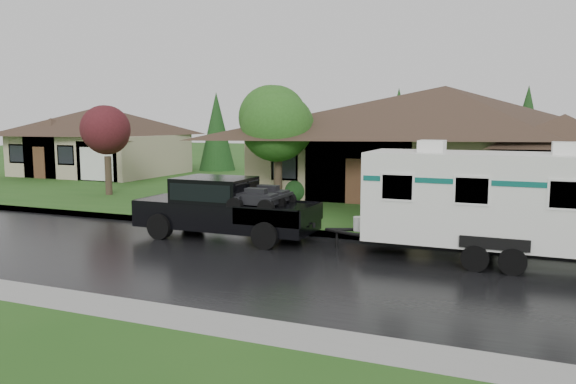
# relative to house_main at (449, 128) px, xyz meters

# --- Properties ---
(ground) EXTENTS (140.00, 140.00, 0.00)m
(ground) POSITION_rel_house_main_xyz_m (-2.29, -13.84, -3.59)
(ground) COLOR #255219
(ground) RESTS_ON ground
(road) EXTENTS (140.00, 8.00, 0.01)m
(road) POSITION_rel_house_main_xyz_m (-2.29, -15.84, -3.59)
(road) COLOR black
(road) RESTS_ON ground
(curb) EXTENTS (140.00, 0.50, 0.15)m
(curb) POSITION_rel_house_main_xyz_m (-2.29, -11.59, -3.52)
(curb) COLOR gray
(curb) RESTS_ON ground
(lawn) EXTENTS (140.00, 26.00, 0.15)m
(lawn) POSITION_rel_house_main_xyz_m (-2.29, 1.16, -3.52)
(lawn) COLOR #255219
(lawn) RESTS_ON ground
(house_main) EXTENTS (19.44, 10.80, 6.90)m
(house_main) POSITION_rel_house_main_xyz_m (0.00, 0.00, 0.00)
(house_main) COLOR tan
(house_main) RESTS_ON lawn
(house_far) EXTENTS (10.80, 8.64, 5.80)m
(house_far) POSITION_rel_house_main_xyz_m (-24.07, 2.02, -0.62)
(house_far) COLOR #C0AE8E
(house_far) RESTS_ON lawn
(tree_left_green) EXTENTS (3.23, 3.23, 5.35)m
(tree_left_green) POSITION_rel_house_main_xyz_m (-6.71, -6.56, 0.27)
(tree_left_green) COLOR #382B1E
(tree_left_green) RESTS_ON lawn
(tree_red) EXTENTS (2.75, 2.75, 4.56)m
(tree_red) POSITION_rel_house_main_xyz_m (-16.32, -6.61, -0.28)
(tree_red) COLOR #382B1E
(tree_red) RESTS_ON lawn
(shrub_row) EXTENTS (13.60, 1.00, 1.00)m
(shrub_row) POSITION_rel_house_main_xyz_m (-0.29, -4.54, -2.94)
(shrub_row) COLOR #143814
(shrub_row) RESTS_ON lawn
(pickup_truck) EXTENTS (6.22, 2.36, 2.07)m
(pickup_truck) POSITION_rel_house_main_xyz_m (-5.90, -13.18, -2.48)
(pickup_truck) COLOR black
(pickup_truck) RESTS_ON ground
(travel_trailer) EXTENTS (7.67, 2.69, 3.44)m
(travel_trailer) POSITION_rel_house_main_xyz_m (2.91, -13.18, -1.77)
(travel_trailer) COLOR white
(travel_trailer) RESTS_ON ground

